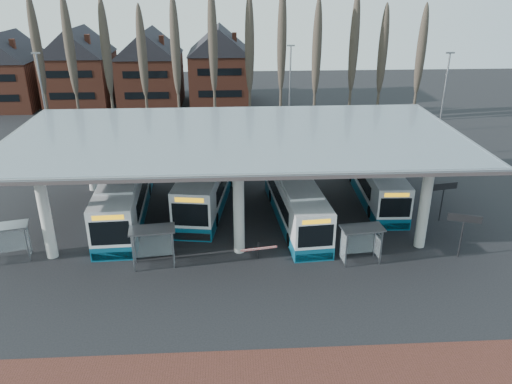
{
  "coord_description": "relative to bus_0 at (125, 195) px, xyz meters",
  "views": [
    {
      "loc": [
        -0.55,
        -25.98,
        16.56
      ],
      "look_at": [
        1.35,
        7.0,
        2.24
      ],
      "focal_mm": 35.0,
      "sensor_mm": 36.0,
      "label": 1
    }
  ],
  "objects": [
    {
      "name": "bus_0",
      "position": [
        0.0,
        0.0,
        0.0
      ],
      "size": [
        3.35,
        13.07,
        3.6
      ],
      "rotation": [
        0.0,
        0.0,
        0.04
      ],
      "color": "white",
      "rests_on": "ground"
    },
    {
      "name": "townhouse_row",
      "position": [
        -7.47,
        35.79,
        4.24
      ],
      "size": [
        36.8,
        10.3,
        12.25
      ],
      "color": "brown",
      "rests_on": "ground"
    },
    {
      "name": "bus_1",
      "position": [
        6.03,
        2.26,
        0.01
      ],
      "size": [
        4.65,
        13.3,
        3.62
      ],
      "rotation": [
        0.0,
        0.0,
        -0.15
      ],
      "color": "white",
      "rests_on": "ground"
    },
    {
      "name": "shelter_2",
      "position": [
        15.8,
        -7.34,
        0.06
      ],
      "size": [
        2.73,
        1.57,
        2.42
      ],
      "rotation": [
        0.0,
        0.0,
        0.11
      ],
      "color": "gray",
      "rests_on": "ground"
    },
    {
      "name": "lamp_post_c",
      "position": [
        28.28,
        11.79,
        3.64
      ],
      "size": [
        0.8,
        0.16,
        10.17
      ],
      "color": "slate",
      "rests_on": "ground"
    },
    {
      "name": "lamp_post_b",
      "position": [
        14.28,
        17.79,
        3.64
      ],
      "size": [
        0.8,
        0.16,
        10.17
      ],
      "color": "slate",
      "rests_on": "ground"
    },
    {
      "name": "ground",
      "position": [
        8.28,
        -8.21,
        -1.7
      ],
      "size": [
        140.0,
        140.0,
        0.0
      ],
      "primitive_type": "plane",
      "color": "black",
      "rests_on": "ground"
    },
    {
      "name": "poplar_row",
      "position": [
        8.28,
        24.79,
        7.08
      ],
      "size": [
        45.1,
        1.1,
        14.5
      ],
      "color": "#473D33",
      "rests_on": "ground"
    },
    {
      "name": "barrier",
      "position": [
        9.47,
        -7.1,
        -0.8
      ],
      "size": [
        2.3,
        0.82,
        1.16
      ],
      "rotation": [
        0.0,
        0.0,
        0.17
      ],
      "color": "black",
      "rests_on": "ground"
    },
    {
      "name": "bus_3",
      "position": [
        19.42,
        2.39,
        -0.17
      ],
      "size": [
        2.9,
        11.71,
        3.23
      ],
      "rotation": [
        0.0,
        0.0,
        -0.04
      ],
      "color": "white",
      "rests_on": "ground"
    },
    {
      "name": "lamp_post_a",
      "position": [
        -9.72,
        13.79,
        3.64
      ],
      "size": [
        0.8,
        0.16,
        10.17
      ],
      "color": "slate",
      "rests_on": "ground"
    },
    {
      "name": "bus_2",
      "position": [
        12.49,
        -1.33,
        -0.13
      ],
      "size": [
        3.51,
        12.13,
        3.32
      ],
      "rotation": [
        0.0,
        0.0,
        0.08
      ],
      "color": "white",
      "rests_on": "ground"
    },
    {
      "name": "shelter_0",
      "position": [
        -6.22,
        -5.78,
        0.04
      ],
      "size": [
        2.81,
        1.87,
        2.39
      ],
      "rotation": [
        0.0,
        0.0,
        0.24
      ],
      "color": "gray",
      "rests_on": "ground"
    },
    {
      "name": "shelter_1",
      "position": [
        2.96,
        -7.02,
        0.16
      ],
      "size": [
        2.89,
        1.68,
        2.55
      ],
      "rotation": [
        0.0,
        0.0,
        0.11
      ],
      "color": "gray",
      "rests_on": "ground"
    },
    {
      "name": "info_sign_1",
      "position": [
        23.12,
        -2.1,
        0.8
      ],
      "size": [
        1.99,
        0.46,
        2.98
      ],
      "rotation": [
        0.0,
        0.0,
        0.18
      ],
      "color": "black",
      "rests_on": "ground"
    },
    {
      "name": "info_sign_0",
      "position": [
        22.28,
        -7.25,
        0.83
      ],
      "size": [
        1.95,
        0.75,
        3.01
      ],
      "rotation": [
        0.0,
        0.0,
        -0.32
      ],
      "color": "black",
      "rests_on": "ground"
    },
    {
      "name": "station_canopy",
      "position": [
        8.28,
        -0.21,
        3.99
      ],
      "size": [
        32.0,
        16.0,
        6.34
      ],
      "color": "#B9B9B4",
      "rests_on": "ground"
    }
  ]
}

